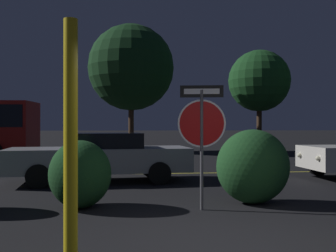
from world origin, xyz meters
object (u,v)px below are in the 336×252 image
hedge_bush_3 (253,166)px  tree_1 (259,81)px  hedge_bush_2 (80,174)px  tree_0 (131,68)px  stop_sign (202,124)px  passing_car_2 (101,157)px  yellow_pole_left (71,141)px

hedge_bush_3 → tree_1: size_ratio=0.23×
hedge_bush_2 → tree_0: (1.00, 15.30, 4.40)m
tree_0 → tree_1: tree_0 is taller
stop_sign → passing_car_2: 4.33m
tree_1 → hedge_bush_2: bearing=-120.0°
hedge_bush_2 → tree_0: size_ratio=0.17×
tree_1 → yellow_pole_left: bearing=-115.3°
yellow_pole_left → tree_1: (8.71, 18.45, 3.00)m
hedge_bush_2 → passing_car_2: (0.13, 3.29, 0.06)m
yellow_pole_left → tree_1: size_ratio=0.43×
hedge_bush_2 → tree_0: tree_0 is taller
hedge_bush_3 → tree_0: 16.01m
hedge_bush_2 → hedge_bush_3: hedge_bush_3 is taller
stop_sign → passing_car_2: stop_sign is taller
hedge_bush_2 → tree_1: bearing=60.0°
hedge_bush_3 → stop_sign: bearing=-157.9°
passing_car_2 → yellow_pole_left: bearing=175.6°
passing_car_2 → tree_0: tree_0 is taller
stop_sign → passing_car_2: size_ratio=0.45×
stop_sign → tree_0: size_ratio=0.30×
stop_sign → hedge_bush_2: (-2.23, 0.39, -0.94)m
hedge_bush_3 → tree_1: tree_1 is taller
passing_car_2 → tree_0: bearing=-9.9°
stop_sign → hedge_bush_3: 1.47m
stop_sign → tree_1: size_ratio=0.36×
hedge_bush_2 → tree_1: 18.34m
passing_car_2 → stop_sign: bearing=-156.0°
yellow_pole_left → hedge_bush_2: yellow_pole_left is taller
hedge_bush_3 → tree_0: tree_0 is taller
stop_sign → tree_0: 16.12m
hedge_bush_3 → tree_1: bearing=70.0°
yellow_pole_left → hedge_bush_3: yellow_pole_left is taller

